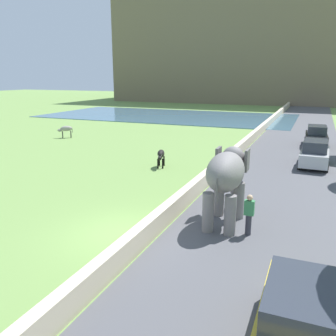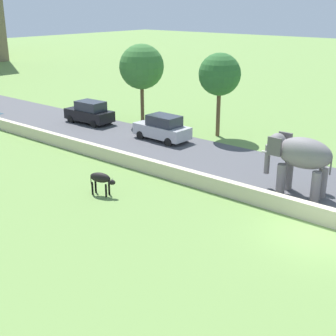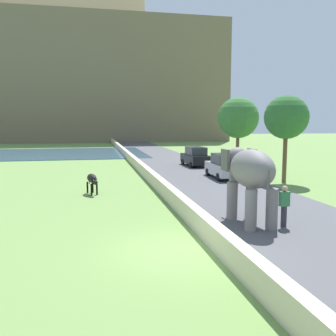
% 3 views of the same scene
% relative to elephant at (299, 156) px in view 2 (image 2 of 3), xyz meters
% --- Properties ---
extents(ground_plane, '(220.00, 220.00, 0.00)m').
position_rel_elephant_xyz_m(ground_plane, '(-3.42, -2.45, -2.04)').
color(ground_plane, '#6B8E47').
extents(road_surface, '(7.00, 120.00, 0.06)m').
position_rel_elephant_xyz_m(road_surface, '(1.58, 17.55, -2.01)').
color(road_surface, '#4C4C51').
rests_on(road_surface, ground).
extents(barrier_wall, '(0.40, 110.00, 0.79)m').
position_rel_elephant_xyz_m(barrier_wall, '(-2.22, 15.55, -1.64)').
color(barrier_wall, beige).
rests_on(barrier_wall, ground).
extents(elephant, '(1.46, 3.47, 2.99)m').
position_rel_elephant_xyz_m(elephant, '(0.00, 0.00, 0.00)').
color(elephant, slate).
rests_on(elephant, ground).
extents(person_beside_elephant, '(0.36, 0.22, 1.63)m').
position_rel_elephant_xyz_m(person_beside_elephant, '(1.09, -0.83, -1.16)').
color(person_beside_elephant, '#33333D').
rests_on(person_beside_elephant, ground).
extents(car_silver, '(1.88, 4.04, 1.80)m').
position_rel_elephant_xyz_m(car_silver, '(3.15, 11.34, -1.14)').
color(car_silver, '#B7B7BC').
rests_on(car_silver, ground).
extents(car_black, '(1.91, 4.06, 1.80)m').
position_rel_elephant_xyz_m(car_black, '(3.16, 18.83, -1.14)').
color(car_black, black).
rests_on(car_black, ground).
extents(cow_black, '(0.75, 1.42, 1.15)m').
position_rel_elephant_xyz_m(cow_black, '(-6.08, 7.43, -1.20)').
color(cow_black, black).
rests_on(cow_black, ground).
extents(tree_mid, '(2.91, 2.91, 5.82)m').
position_rel_elephant_xyz_m(tree_mid, '(6.63, 9.14, 2.30)').
color(tree_mid, brown).
rests_on(tree_mid, ground).
extents(tree_far, '(3.42, 3.42, 6.11)m').
position_rel_elephant_xyz_m(tree_far, '(5.99, 15.83, 2.34)').
color(tree_far, brown).
rests_on(tree_far, ground).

